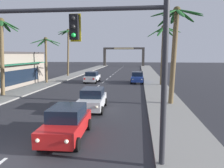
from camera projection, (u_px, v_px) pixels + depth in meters
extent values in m
cube|color=gray|center=(157.00, 89.00, 27.46)|extent=(3.20, 110.00, 0.14)
cube|color=gray|center=(38.00, 86.00, 29.34)|extent=(3.20, 110.00, 0.14)
cube|color=silver|center=(41.00, 130.00, 12.60)|extent=(0.16, 2.00, 0.01)
cube|color=silver|center=(66.00, 111.00, 16.91)|extent=(0.16, 2.00, 0.01)
cube|color=silver|center=(81.00, 99.00, 21.23)|extent=(0.16, 2.00, 0.01)
cube|color=silver|center=(91.00, 92.00, 25.54)|extent=(0.16, 2.00, 0.01)
cube|color=silver|center=(98.00, 86.00, 29.85)|extent=(0.16, 2.00, 0.01)
cube|color=silver|center=(103.00, 82.00, 34.16)|extent=(0.16, 2.00, 0.01)
cube|color=silver|center=(107.00, 79.00, 38.47)|extent=(0.16, 2.00, 0.01)
cube|color=silver|center=(110.00, 77.00, 42.79)|extent=(0.16, 2.00, 0.01)
cube|color=silver|center=(113.00, 74.00, 47.10)|extent=(0.16, 2.00, 0.01)
cube|color=silver|center=(115.00, 73.00, 51.41)|extent=(0.16, 2.00, 0.01)
cube|color=silver|center=(117.00, 71.00, 55.72)|extent=(0.16, 2.00, 0.01)
cube|color=silver|center=(119.00, 70.00, 60.03)|extent=(0.16, 2.00, 0.01)
cube|color=silver|center=(120.00, 69.00, 64.35)|extent=(0.16, 2.00, 0.01)
cube|color=silver|center=(121.00, 68.00, 68.66)|extent=(0.16, 2.00, 0.01)
cube|color=silver|center=(122.00, 67.00, 72.97)|extent=(0.16, 2.00, 0.01)
cube|color=silver|center=(123.00, 66.00, 77.28)|extent=(0.16, 2.00, 0.01)
cylinder|color=#2D2D33|center=(164.00, 83.00, 8.10)|extent=(0.22, 0.22, 6.61)
cylinder|color=#2D2D33|center=(31.00, 11.00, 8.35)|extent=(10.06, 0.16, 0.16)
cube|color=black|center=(74.00, 27.00, 8.21)|extent=(0.32, 0.26, 0.92)
sphere|color=black|center=(73.00, 18.00, 8.03)|extent=(0.17, 0.17, 0.17)
sphere|color=black|center=(73.00, 27.00, 8.07)|extent=(0.17, 0.17, 0.17)
sphere|color=#1EE54C|center=(73.00, 35.00, 8.11)|extent=(0.17, 0.17, 0.17)
cube|color=yellow|center=(76.00, 28.00, 8.37)|extent=(0.42, 0.03, 1.04)
cube|color=red|center=(67.00, 126.00, 11.29)|extent=(1.93, 4.37, 0.72)
cube|color=black|center=(67.00, 112.00, 11.35)|extent=(1.69, 2.26, 0.64)
cylinder|color=black|center=(77.00, 145.00, 9.87)|extent=(0.25, 0.65, 0.64)
cylinder|color=black|center=(39.00, 143.00, 10.01)|extent=(0.25, 0.65, 0.64)
cylinder|color=black|center=(89.00, 125.00, 12.67)|extent=(0.25, 0.65, 0.64)
cylinder|color=black|center=(59.00, 124.00, 12.81)|extent=(0.25, 0.65, 0.64)
sphere|color=#F9EFC6|center=(66.00, 142.00, 9.09)|extent=(0.18, 0.18, 0.18)
sphere|color=#F9EFC6|center=(37.00, 141.00, 9.19)|extent=(0.18, 0.18, 0.18)
cube|color=red|center=(87.00, 113.00, 13.36)|extent=(0.24, 0.07, 0.20)
cube|color=red|center=(66.00, 113.00, 13.47)|extent=(0.24, 0.07, 0.20)
cube|color=silver|center=(93.00, 101.00, 17.21)|extent=(1.97, 4.38, 0.72)
cube|color=black|center=(93.00, 92.00, 17.26)|extent=(1.71, 2.28, 0.64)
cylinder|color=black|center=(101.00, 111.00, 15.79)|extent=(0.25, 0.65, 0.64)
cylinder|color=black|center=(78.00, 110.00, 15.91)|extent=(0.25, 0.65, 0.64)
cylinder|color=black|center=(105.00, 102.00, 18.60)|extent=(0.25, 0.65, 0.64)
cylinder|color=black|center=(85.00, 102.00, 18.72)|extent=(0.25, 0.65, 0.64)
sphere|color=#F9EFC6|center=(96.00, 107.00, 15.01)|extent=(0.18, 0.18, 0.18)
sphere|color=#F9EFC6|center=(78.00, 107.00, 15.10)|extent=(0.18, 0.18, 0.18)
cube|color=red|center=(104.00, 95.00, 19.28)|extent=(0.24, 0.07, 0.20)
cube|color=red|center=(89.00, 95.00, 19.38)|extent=(0.24, 0.07, 0.20)
cube|color=silver|center=(92.00, 78.00, 33.93)|extent=(1.79, 4.31, 0.72)
cube|color=black|center=(92.00, 74.00, 33.69)|extent=(1.61, 2.21, 0.64)
cylinder|color=black|center=(89.00, 79.00, 35.49)|extent=(0.22, 0.64, 0.64)
cylinder|color=black|center=(99.00, 79.00, 35.27)|extent=(0.22, 0.64, 0.64)
cylinder|color=black|center=(84.00, 81.00, 32.70)|extent=(0.22, 0.64, 0.64)
cylinder|color=black|center=(96.00, 82.00, 32.48)|extent=(0.22, 0.64, 0.64)
sphere|color=#B2B2AD|center=(91.00, 76.00, 36.13)|extent=(0.18, 0.18, 0.18)
sphere|color=#B2B2AD|center=(99.00, 76.00, 35.97)|extent=(0.18, 0.18, 0.18)
cube|color=red|center=(85.00, 79.00, 31.88)|extent=(0.24, 0.06, 0.20)
cube|color=red|center=(93.00, 79.00, 31.71)|extent=(0.24, 0.06, 0.20)
cube|color=navy|center=(137.00, 78.00, 33.36)|extent=(1.82, 4.33, 0.72)
cube|color=black|center=(138.00, 74.00, 33.42)|extent=(1.63, 2.22, 0.64)
cylinder|color=black|center=(143.00, 82.00, 31.90)|extent=(0.23, 0.64, 0.64)
cylinder|color=black|center=(131.00, 82.00, 32.14)|extent=(0.23, 0.64, 0.64)
cylinder|color=black|center=(143.00, 80.00, 34.69)|extent=(0.23, 0.64, 0.64)
cylinder|color=black|center=(132.00, 80.00, 34.92)|extent=(0.23, 0.64, 0.64)
sphere|color=#B2B2AD|center=(141.00, 80.00, 31.14)|extent=(0.18, 0.18, 0.18)
sphere|color=#B2B2AD|center=(133.00, 79.00, 31.31)|extent=(0.18, 0.18, 0.18)
cube|color=red|center=(142.00, 76.00, 35.38)|extent=(0.24, 0.06, 0.20)
cube|color=red|center=(134.00, 76.00, 35.56)|extent=(0.24, 0.06, 0.20)
cylinder|color=brown|center=(2.00, 60.00, 22.30)|extent=(0.73, 0.39, 7.57)
ellipsoid|color=#1E5123|center=(10.00, 26.00, 21.81)|extent=(1.77, 0.57, 1.24)
ellipsoid|color=#1E5123|center=(10.00, 25.00, 22.53)|extent=(1.34, 1.85, 0.87)
ellipsoid|color=#1E5123|center=(6.00, 26.00, 22.69)|extent=(0.55, 1.85, 1.11)
ellipsoid|color=#1E5123|center=(1.00, 23.00, 20.98)|extent=(1.37, 1.82, 0.90)
sphere|color=#4C4223|center=(1.00, 21.00, 21.76)|extent=(0.60, 0.60, 0.60)
cylinder|color=brown|center=(46.00, 62.00, 32.44)|extent=(0.43, 0.32, 6.43)
ellipsoid|color=#236028|center=(53.00, 41.00, 32.13)|extent=(2.21, 0.85, 0.83)
ellipsoid|color=#236028|center=(53.00, 43.00, 32.57)|extent=(1.87, 1.60, 1.13)
ellipsoid|color=#236028|center=(46.00, 42.00, 33.03)|extent=(1.29, 2.13, 0.84)
ellipsoid|color=#236028|center=(42.00, 43.00, 32.62)|extent=(1.99, 1.32, 1.18)
ellipsoid|color=#236028|center=(38.00, 41.00, 31.71)|extent=(2.15, 1.27, 0.82)
ellipsoid|color=#236028|center=(42.00, 43.00, 31.15)|extent=(0.73, 2.04, 1.27)
ellipsoid|color=#236028|center=(48.00, 40.00, 31.11)|extent=(1.76, 1.94, 0.59)
sphere|color=#4C4223|center=(46.00, 39.00, 31.99)|extent=(0.60, 0.60, 0.60)
cylinder|color=brown|center=(68.00, 54.00, 42.37)|extent=(0.67, 0.33, 8.76)
ellipsoid|color=#1E5123|center=(74.00, 34.00, 41.73)|extent=(2.07, 0.44, 1.46)
ellipsoid|color=#1E5123|center=(73.00, 33.00, 42.54)|extent=(1.74, 1.95, 1.17)
ellipsoid|color=#1E5123|center=(70.00, 33.00, 42.92)|extent=(0.71, 2.35, 0.90)
ellipsoid|color=#1E5123|center=(65.00, 33.00, 42.54)|extent=(2.12, 1.63, 0.97)
ellipsoid|color=#1E5123|center=(63.00, 32.00, 42.10)|extent=(2.33, 0.74, 0.97)
ellipsoid|color=#1E5123|center=(63.00, 31.00, 40.96)|extent=(1.74, 2.12, 0.74)
ellipsoid|color=#1E5123|center=(67.00, 31.00, 40.66)|extent=(0.74, 2.36, 0.87)
ellipsoid|color=#1E5123|center=(70.00, 32.00, 40.86)|extent=(1.61, 2.06, 1.13)
sphere|color=#4C4223|center=(68.00, 30.00, 41.75)|extent=(0.60, 0.60, 0.60)
cylinder|color=brown|center=(174.00, 59.00, 18.47)|extent=(0.66, 0.42, 7.86)
ellipsoid|color=#236028|center=(190.00, 13.00, 17.82)|extent=(2.16, 0.42, 0.71)
ellipsoid|color=#236028|center=(186.00, 16.00, 18.44)|extent=(1.93, 1.51, 1.02)
ellipsoid|color=#236028|center=(174.00, 17.00, 18.97)|extent=(0.55, 2.09, 1.02)
ellipsoid|color=#236028|center=(167.00, 18.00, 18.65)|extent=(1.74, 1.51, 1.33)
ellipsoid|color=#236028|center=(164.00, 13.00, 18.06)|extent=(2.18, 0.45, 0.67)
ellipsoid|color=#236028|center=(170.00, 12.00, 17.27)|extent=(1.68, 1.88, 0.86)
ellipsoid|color=#236028|center=(180.00, 13.00, 16.98)|extent=(0.62, 2.09, 1.04)
ellipsoid|color=#236028|center=(190.00, 12.00, 17.29)|extent=(2.03, 1.49, 0.75)
sphere|color=#4C4223|center=(177.00, 10.00, 17.92)|extent=(0.60, 0.60, 0.60)
cylinder|color=brown|center=(162.00, 57.00, 29.86)|extent=(0.46, 0.35, 7.85)
ellipsoid|color=#2D702D|center=(172.00, 30.00, 29.50)|extent=(2.50, 0.98, 0.85)
ellipsoid|color=#2D702D|center=(169.00, 32.00, 30.13)|extent=(1.86, 2.01, 1.25)
ellipsoid|color=#2D702D|center=(160.00, 30.00, 30.56)|extent=(1.09, 2.53, 0.65)
ellipsoid|color=#2D702D|center=(155.00, 32.00, 29.57)|extent=(2.24, 0.48, 1.46)
ellipsoid|color=#2D702D|center=(161.00, 31.00, 28.53)|extent=(1.34, 2.15, 1.50)
ellipsoid|color=#2D702D|center=(170.00, 30.00, 28.40)|extent=(1.78, 2.11, 1.17)
sphere|color=#4C4223|center=(164.00, 27.00, 29.32)|extent=(0.60, 0.60, 0.60)
cube|color=#423D38|center=(105.00, 58.00, 79.64)|extent=(0.90, 0.90, 5.98)
cube|color=#423D38|center=(143.00, 58.00, 77.97)|extent=(0.90, 0.90, 5.98)
cube|color=#423D38|center=(124.00, 48.00, 78.35)|extent=(14.71, 0.60, 0.70)
cube|color=tan|center=(124.00, 48.00, 78.04)|extent=(6.91, 0.08, 0.56)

